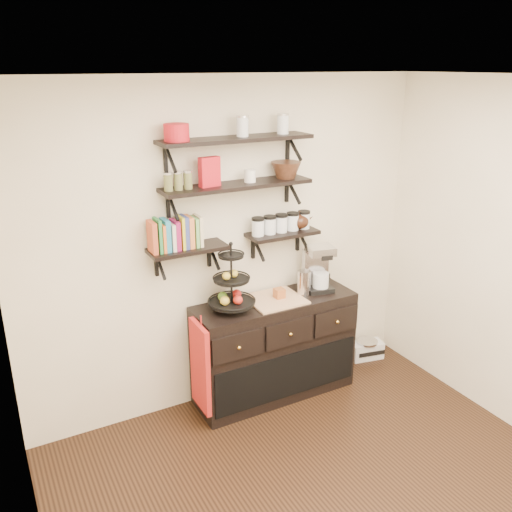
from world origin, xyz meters
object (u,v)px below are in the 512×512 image
at_px(sideboard, 274,348).
at_px(fruit_stand, 232,288).
at_px(coffee_maker, 318,269).
at_px(radio, 366,349).

relative_size(sideboard, fruit_stand, 2.56).
distance_m(sideboard, coffee_maker, 0.78).
bearing_deg(sideboard, coffee_maker, 3.57).
distance_m(sideboard, fruit_stand, 0.75).
relative_size(coffee_maker, radio, 1.18).
distance_m(fruit_stand, coffee_maker, 0.84).
height_order(sideboard, radio, sideboard).
xyz_separation_m(fruit_stand, coffee_maker, (0.84, 0.02, 0.00)).
bearing_deg(coffee_maker, radio, 18.07).
height_order(fruit_stand, coffee_maker, fruit_stand).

